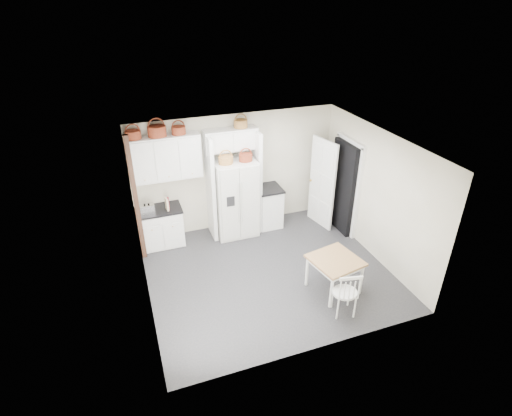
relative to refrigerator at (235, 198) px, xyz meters
name	(u,v)px	position (x,y,z in m)	size (l,w,h in m)	color
floor	(268,272)	(0.15, -1.63, -0.87)	(4.50, 4.50, 0.00)	#25242B
ceiling	(270,145)	(0.15, -1.63, 1.73)	(4.50, 4.50, 0.00)	white
wall_back	(236,172)	(0.15, 0.37, 0.43)	(4.50, 4.50, 0.00)	#BBB297
wall_left	(140,237)	(-2.10, -1.63, 0.43)	(4.00, 4.00, 0.00)	#BBB297
wall_right	(376,195)	(2.40, -1.63, 0.43)	(4.00, 4.00, 0.00)	#BBB297
refrigerator	(235,198)	(0.00, 0.00, 0.00)	(0.90, 0.72, 1.73)	silver
base_cab_left	(161,227)	(-1.62, 0.07, -0.46)	(0.88, 0.55, 0.81)	silver
base_cab_right	(268,207)	(0.81, 0.07, -0.41)	(0.51, 0.62, 0.91)	silver
dining_table	(334,274)	(1.08, -2.49, -0.53)	(0.80, 0.80, 0.67)	#9A6744
windsor_chair	(345,292)	(0.95, -3.07, -0.44)	(0.42, 0.38, 0.86)	silver
counter_left	(159,210)	(-1.62, 0.07, -0.03)	(0.92, 0.59, 0.04)	black
counter_right	(269,188)	(0.81, 0.07, 0.06)	(0.56, 0.66, 0.04)	black
toaster	(147,209)	(-1.86, -0.03, 0.08)	(0.28, 0.16, 0.20)	silver
cookbook_red	(168,204)	(-1.43, -0.01, 0.11)	(0.04, 0.16, 0.24)	maroon
cookbook_cream	(167,204)	(-1.46, -0.01, 0.11)	(0.04, 0.17, 0.26)	beige
basket_upper_a	(133,135)	(-1.90, 0.20, 1.57)	(0.29, 0.29, 0.16)	maroon
basket_upper_b	(157,131)	(-1.46, 0.20, 1.59)	(0.35, 0.35, 0.21)	maroon
basket_upper_c	(179,130)	(-1.04, 0.20, 1.56)	(0.27, 0.27, 0.16)	maroon
basket_bridge_b	(241,124)	(0.23, 0.20, 1.56)	(0.28, 0.28, 0.16)	brown
basket_fridge_a	(226,160)	(-0.20, -0.10, 0.95)	(0.30, 0.30, 0.16)	brown
basket_fridge_b	(246,157)	(0.22, -0.10, 0.94)	(0.28, 0.28, 0.15)	maroon
upper_cabinet	(166,158)	(-1.35, 0.20, 1.03)	(1.40, 0.34, 0.90)	silver
bridge_cabinet	(231,139)	(0.00, 0.20, 1.26)	(1.12, 0.34, 0.45)	silver
fridge_panel_left	(211,188)	(-0.51, 0.07, 0.28)	(0.08, 0.60, 2.30)	silver
fridge_panel_right	(256,181)	(0.51, 0.07, 0.28)	(0.08, 0.60, 2.30)	silver
trim_post	(136,201)	(-2.05, -0.28, 0.43)	(0.09, 0.09, 2.60)	#40231B
doorway_void	(344,187)	(2.31, -0.63, 0.16)	(0.18, 0.85, 2.05)	black
door_slab	(322,184)	(1.95, -0.29, 0.16)	(0.80, 0.04, 2.05)	white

